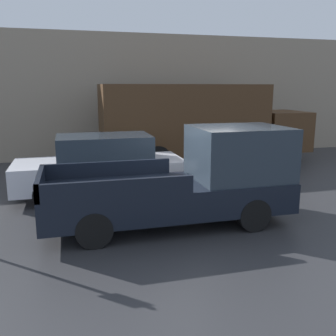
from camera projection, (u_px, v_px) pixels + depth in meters
The scene contains 6 objects.
ground_plane at pixel (201, 216), 9.21m from camera, with size 60.00×60.00×0.00m, color #2D2D30.
building_wall at pixel (137, 96), 16.64m from camera, with size 28.00×0.15×5.40m.
pickup_truck at pixel (193, 180), 8.60m from camera, with size 5.57×1.99×2.21m.
car at pixel (101, 166), 10.87m from camera, with size 4.81×1.93×1.76m.
delivery_truck at pixel (198, 122), 15.08m from camera, with size 8.53×2.47×3.21m.
newspaper_box at pixel (214, 142), 17.70m from camera, with size 0.45×0.40×1.12m.
Camera 1 is at (-3.06, -8.24, 3.10)m, focal length 40.00 mm.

